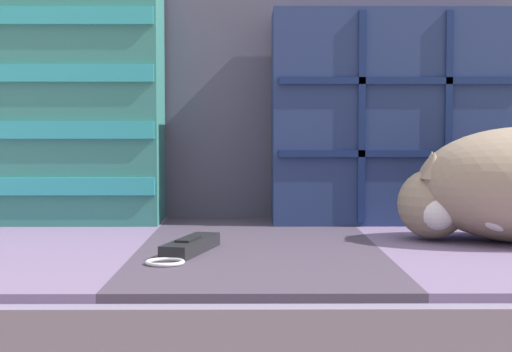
# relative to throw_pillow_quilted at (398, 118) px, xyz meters

# --- Properties ---
(sofa_backrest) EXTENTS (2.10, 0.14, 0.51)m
(sofa_backrest) POSITION_rel_throw_pillow_quilted_xyz_m (-0.42, 0.15, 0.07)
(sofa_backrest) COLOR #514C60
(sofa_backrest) RESTS_ON couch
(throw_pillow_quilted) EXTENTS (0.45, 0.14, 0.37)m
(throw_pillow_quilted) POSITION_rel_throw_pillow_quilted_xyz_m (0.00, 0.00, 0.00)
(throw_pillow_quilted) COLOR navy
(throw_pillow_quilted) RESTS_ON couch
(throw_pillow_striped) EXTENTS (0.39, 0.14, 0.43)m
(throw_pillow_striped) POSITION_rel_throw_pillow_quilted_xyz_m (-0.62, -0.00, 0.03)
(throw_pillow_striped) COLOR #337A70
(throw_pillow_striped) RESTS_ON couch
(game_remote_near) EXTENTS (0.09, 0.20, 0.02)m
(game_remote_near) POSITION_rel_throw_pillow_quilted_xyz_m (-0.34, -0.35, -0.18)
(game_remote_near) COLOR black
(game_remote_near) RESTS_ON couch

